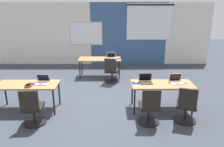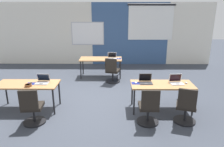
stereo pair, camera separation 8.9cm
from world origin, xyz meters
name	(u,v)px [view 2 (the right image)]	position (x,y,z in m)	size (l,w,h in m)	color
ground_plane	(97,100)	(0.00, 0.00, 0.00)	(24.00, 24.00, 0.00)	#383D47
back_wall_assembly	(104,34)	(0.05, 4.19, 1.41)	(10.00, 0.27, 2.80)	silver
desk_near_left	(27,86)	(-1.75, -0.60, 0.66)	(1.60, 0.70, 0.72)	#A37547
desk_near_right	(162,86)	(1.75, -0.60, 0.66)	(1.60, 0.70, 0.72)	#A37547
desk_far_center	(101,60)	(0.00, 2.20, 0.66)	(1.60, 0.70, 0.72)	#A37547
laptop_near_right_end	(176,81)	(2.13, -0.54, 0.77)	(0.36, 0.31, 0.23)	silver
mouse_near_right_end	(186,83)	(2.39, -0.54, 0.74)	(0.06, 0.10, 0.03)	#B2B2B7
chair_near_right_end	(186,108)	(2.17, -1.30, 0.38)	(0.55, 0.60, 0.92)	black
laptop_far_right	(112,57)	(0.44, 2.21, 0.77)	(0.34, 0.32, 0.23)	silver
mousepad_far_right	(118,59)	(0.67, 2.18, 0.72)	(0.22, 0.19, 0.00)	navy
mouse_far_right	(118,58)	(0.67, 2.18, 0.74)	(0.06, 0.10, 0.03)	silver
chair_far_right	(112,72)	(0.45, 1.51, 0.38)	(0.54, 0.59, 0.92)	black
laptop_near_left_inner	(42,81)	(-1.36, -0.54, 0.77)	(0.34, 0.32, 0.23)	#9E9EA3
mousepad_near_left_inner	(31,84)	(-1.65, -0.61, 0.72)	(0.22, 0.19, 0.00)	navy
mouse_near_left_inner	(31,83)	(-1.65, -0.61, 0.74)	(0.07, 0.10, 0.03)	black
chair_near_left_inner	(32,109)	(-1.37, -1.38, 0.38)	(0.52, 0.56, 0.92)	black
laptop_near_right_inner	(146,81)	(1.33, -0.52, 0.77)	(0.34, 0.28, 0.23)	#333338
mousepad_near_right_inner	(136,83)	(1.07, -0.55, 0.72)	(0.22, 0.19, 0.00)	navy
mouse_near_right_inner	(136,83)	(1.07, -0.55, 0.74)	(0.07, 0.11, 0.03)	silver
chair_near_right_inner	(149,109)	(1.30, -1.35, 0.38)	(0.52, 0.54, 0.92)	black
snack_bowl	(28,85)	(-1.63, -0.81, 0.76)	(0.18, 0.18, 0.06)	brown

